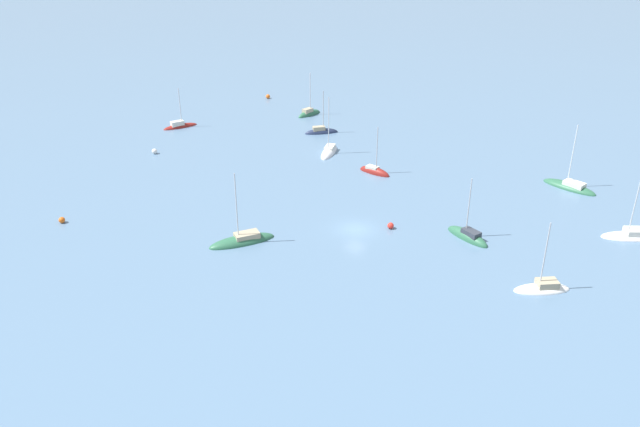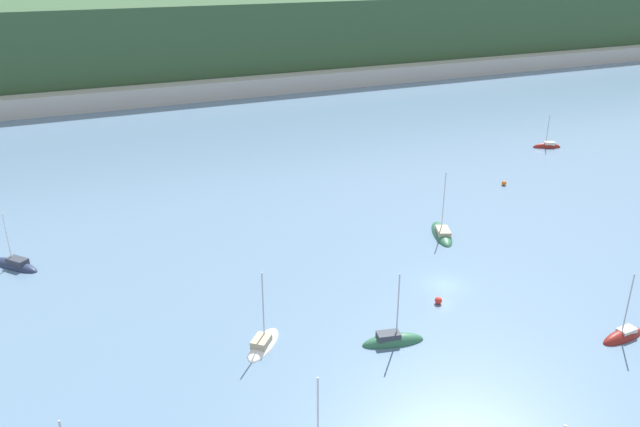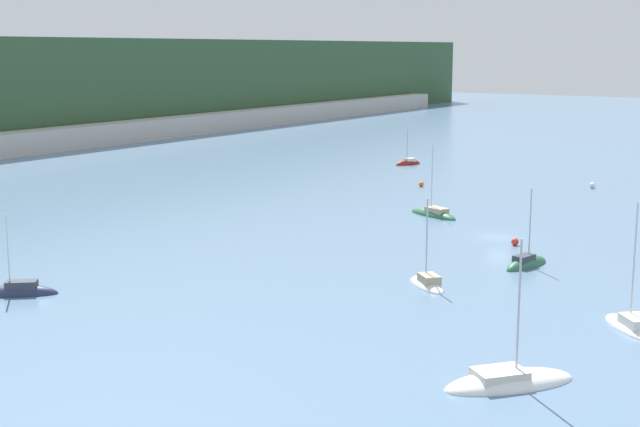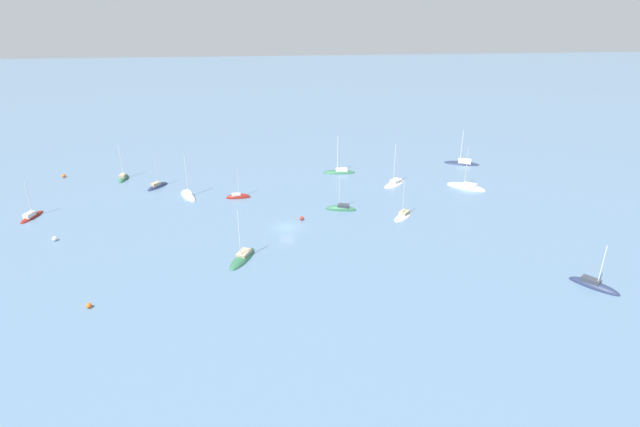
{
  "view_description": "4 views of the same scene",
  "coord_description": "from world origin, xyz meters",
  "px_view_note": "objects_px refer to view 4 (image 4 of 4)",
  "views": [
    {
      "loc": [
        -42.58,
        53.02,
        35.02
      ],
      "look_at": [
        3.4,
        2.76,
        2.05
      ],
      "focal_mm": 35.0,
      "sensor_mm": 36.0,
      "label": 1
    },
    {
      "loc": [
        -39.1,
        -50.51,
        34.86
      ],
      "look_at": [
        -7.87,
        16.74,
        3.9
      ],
      "focal_mm": 35.0,
      "sensor_mm": 36.0,
      "label": 2
    },
    {
      "loc": [
        -91.51,
        -35.39,
        20.52
      ],
      "look_at": [
        -11.67,
        15.89,
        2.88
      ],
      "focal_mm": 50.0,
      "sensor_mm": 36.0,
      "label": 3
    },
    {
      "loc": [
        2.69,
        84.28,
        39.27
      ],
      "look_at": [
        -5.98,
        2.36,
        3.57
      ],
      "focal_mm": 28.0,
      "sensor_mm": 36.0,
      "label": 4
    }
  ],
  "objects_px": {
    "sailboat_2": "(594,286)",
    "sailboat_13": "(462,163)",
    "sailboat_0": "(242,259)",
    "sailboat_6": "(339,172)",
    "sailboat_12": "(188,196)",
    "sailboat_11": "(403,216)",
    "mooring_buoy_0": "(55,239)",
    "mooring_buoy_3": "(64,176)",
    "sailboat_3": "(158,187)",
    "sailboat_8": "(466,187)",
    "sailboat_10": "(394,184)",
    "sailboat_5": "(238,197)",
    "sailboat_1": "(124,179)",
    "sailboat_4": "(341,209)",
    "sailboat_7": "(32,217)",
    "mooring_buoy_1": "(89,306)",
    "mooring_buoy_2": "(302,218)"
  },
  "relations": [
    {
      "from": "sailboat_2",
      "to": "sailboat_13",
      "type": "bearing_deg",
      "value": 138.52
    },
    {
      "from": "sailboat_2",
      "to": "sailboat_3",
      "type": "height_order",
      "value": "sailboat_3"
    },
    {
      "from": "sailboat_0",
      "to": "mooring_buoy_3",
      "type": "xyz_separation_m",
      "value": [
        43.77,
        -45.29,
        0.35
      ]
    },
    {
      "from": "sailboat_1",
      "to": "sailboat_11",
      "type": "bearing_deg",
      "value": -113.88
    },
    {
      "from": "sailboat_1",
      "to": "sailboat_8",
      "type": "relative_size",
      "value": 0.89
    },
    {
      "from": "sailboat_6",
      "to": "sailboat_12",
      "type": "bearing_deg",
      "value": 23.88
    },
    {
      "from": "sailboat_10",
      "to": "sailboat_13",
      "type": "height_order",
      "value": "sailboat_10"
    },
    {
      "from": "sailboat_12",
      "to": "sailboat_3",
      "type": "bearing_deg",
      "value": -158.01
    },
    {
      "from": "sailboat_0",
      "to": "mooring_buoy_2",
      "type": "bearing_deg",
      "value": 167.3
    },
    {
      "from": "sailboat_6",
      "to": "mooring_buoy_1",
      "type": "bearing_deg",
      "value": 56.06
    },
    {
      "from": "sailboat_4",
      "to": "mooring_buoy_2",
      "type": "relative_size",
      "value": 10.72
    },
    {
      "from": "sailboat_12",
      "to": "sailboat_7",
      "type": "bearing_deg",
      "value": -101.45
    },
    {
      "from": "sailboat_0",
      "to": "sailboat_12",
      "type": "distance_m",
      "value": 32.14
    },
    {
      "from": "sailboat_8",
      "to": "sailboat_12",
      "type": "height_order",
      "value": "sailboat_12"
    },
    {
      "from": "mooring_buoy_1",
      "to": "mooring_buoy_3",
      "type": "height_order",
      "value": "mooring_buoy_3"
    },
    {
      "from": "sailboat_10",
      "to": "mooring_buoy_3",
      "type": "distance_m",
      "value": 78.21
    },
    {
      "from": "sailboat_4",
      "to": "sailboat_7",
      "type": "xyz_separation_m",
      "value": [
        60.41,
        -2.39,
        0.06
      ]
    },
    {
      "from": "sailboat_0",
      "to": "sailboat_13",
      "type": "bearing_deg",
      "value": 153.63
    },
    {
      "from": "sailboat_12",
      "to": "mooring_buoy_0",
      "type": "relative_size",
      "value": 11.88
    },
    {
      "from": "sailboat_6",
      "to": "mooring_buoy_1",
      "type": "height_order",
      "value": "sailboat_6"
    },
    {
      "from": "sailboat_1",
      "to": "sailboat_2",
      "type": "bearing_deg",
      "value": -123.23
    },
    {
      "from": "sailboat_11",
      "to": "mooring_buoy_0",
      "type": "xyz_separation_m",
      "value": [
        63.63,
        3.78,
        0.28
      ]
    },
    {
      "from": "mooring_buoy_1",
      "to": "sailboat_4",
      "type": "bearing_deg",
      "value": -142.17
    },
    {
      "from": "sailboat_10",
      "to": "mooring_buoy_0",
      "type": "distance_m",
      "value": 69.94
    },
    {
      "from": "sailboat_7",
      "to": "sailboat_11",
      "type": "bearing_deg",
      "value": -80.86
    },
    {
      "from": "sailboat_7",
      "to": "sailboat_5",
      "type": "bearing_deg",
      "value": -65.9
    },
    {
      "from": "sailboat_5",
      "to": "mooring_buoy_3",
      "type": "xyz_separation_m",
      "value": [
        41.86,
        -17.63,
        0.36
      ]
    },
    {
      "from": "mooring_buoy_1",
      "to": "mooring_buoy_2",
      "type": "xyz_separation_m",
      "value": [
        -31.28,
        -26.47,
        0.01
      ]
    },
    {
      "from": "sailboat_5",
      "to": "sailboat_12",
      "type": "relative_size",
      "value": 0.8
    },
    {
      "from": "sailboat_5",
      "to": "sailboat_10",
      "type": "relative_size",
      "value": 0.81
    },
    {
      "from": "sailboat_4",
      "to": "mooring_buoy_3",
      "type": "relative_size",
      "value": 9.67
    },
    {
      "from": "sailboat_4",
      "to": "sailboat_10",
      "type": "xyz_separation_m",
      "value": [
        -14.32,
        -13.37,
        0.05
      ]
    },
    {
      "from": "sailboat_13",
      "to": "sailboat_1",
      "type": "bearing_deg",
      "value": 23.8
    },
    {
      "from": "mooring_buoy_2",
      "to": "sailboat_6",
      "type": "bearing_deg",
      "value": -112.32
    },
    {
      "from": "sailboat_7",
      "to": "sailboat_8",
      "type": "distance_m",
      "value": 90.6
    },
    {
      "from": "mooring_buoy_0",
      "to": "mooring_buoy_3",
      "type": "distance_m",
      "value": 36.64
    },
    {
      "from": "sailboat_8",
      "to": "sailboat_2",
      "type": "bearing_deg",
      "value": 133.84
    },
    {
      "from": "sailboat_2",
      "to": "sailboat_6",
      "type": "relative_size",
      "value": 0.79
    },
    {
      "from": "sailboat_0",
      "to": "sailboat_6",
      "type": "relative_size",
      "value": 0.97
    },
    {
      "from": "sailboat_8",
      "to": "sailboat_10",
      "type": "distance_m",
      "value": 16.02
    },
    {
      "from": "sailboat_0",
      "to": "mooring_buoy_1",
      "type": "height_order",
      "value": "sailboat_0"
    },
    {
      "from": "sailboat_12",
      "to": "sailboat_10",
      "type": "bearing_deg",
      "value": 65.78
    },
    {
      "from": "mooring_buoy_0",
      "to": "mooring_buoy_3",
      "type": "height_order",
      "value": "mooring_buoy_3"
    },
    {
      "from": "sailboat_5",
      "to": "sailboat_13",
      "type": "distance_m",
      "value": 59.06
    },
    {
      "from": "sailboat_12",
      "to": "mooring_buoy_1",
      "type": "relative_size",
      "value": 12.95
    },
    {
      "from": "mooring_buoy_2",
      "to": "sailboat_4",
      "type": "bearing_deg",
      "value": -152.84
    },
    {
      "from": "sailboat_1",
      "to": "sailboat_2",
      "type": "distance_m",
      "value": 99.06
    },
    {
      "from": "sailboat_11",
      "to": "mooring_buoy_1",
      "type": "distance_m",
      "value": 57.27
    },
    {
      "from": "sailboat_4",
      "to": "sailboat_5",
      "type": "distance_m",
      "value": 22.7
    },
    {
      "from": "sailboat_13",
      "to": "sailboat_0",
      "type": "bearing_deg",
      "value": 61.68
    }
  ]
}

